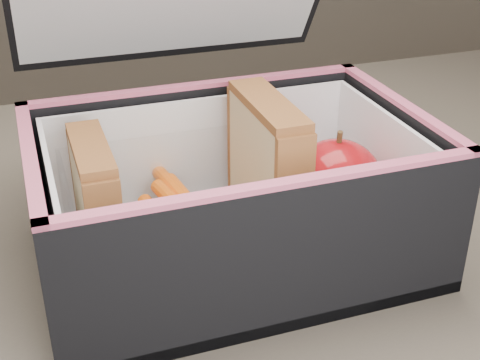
{
  "coord_description": "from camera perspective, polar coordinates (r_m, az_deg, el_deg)",
  "views": [
    {
      "loc": [
        -0.15,
        -0.44,
        1.06
      ],
      "look_at": [
        0.0,
        -0.0,
        0.81
      ],
      "focal_mm": 50.0,
      "sensor_mm": 36.0,
      "label": 1
    }
  ],
  "objects": [
    {
      "name": "kitchen_table",
      "position": [
        0.62,
        -0.54,
        -12.75
      ],
      "size": [
        1.2,
        0.8,
        0.75
      ],
      "color": "brown",
      "rests_on": "ground"
    },
    {
      "name": "lunch_bag",
      "position": [
        0.52,
        -0.87,
        -0.42
      ],
      "size": [
        0.3,
        0.3,
        0.28
      ],
      "color": "black",
      "rests_on": "kitchen_table"
    },
    {
      "name": "plastic_tub",
      "position": [
        0.52,
        -4.64,
        -2.43
      ],
      "size": [
        0.18,
        0.13,
        0.07
      ],
      "primitive_type": null,
      "color": "white",
      "rests_on": "lunch_bag"
    },
    {
      "name": "sandwich_left",
      "position": [
        0.5,
        -12.12,
        -2.1
      ],
      "size": [
        0.02,
        0.09,
        0.1
      ],
      "color": "#D1B482",
      "rests_on": "plastic_tub"
    },
    {
      "name": "sandwich_right",
      "position": [
        0.52,
        2.33,
        0.98
      ],
      "size": [
        0.03,
        0.1,
        0.11
      ],
      "color": "#D1B482",
      "rests_on": "plastic_tub"
    },
    {
      "name": "carrot_sticks",
      "position": [
        0.52,
        -4.65,
        -4.08
      ],
      "size": [
        0.05,
        0.16,
        0.03
      ],
      "color": "#FE4C06",
      "rests_on": "plastic_tub"
    },
    {
      "name": "paper_napkin",
      "position": [
        0.57,
        7.54,
        -3.05
      ],
      "size": [
        0.1,
        0.1,
        0.01
      ],
      "primitive_type": "cube",
      "rotation": [
        0.0,
        0.0,
        0.38
      ],
      "color": "white",
      "rests_on": "lunch_bag"
    },
    {
      "name": "red_apple",
      "position": [
        0.55,
        8.22,
        -0.07
      ],
      "size": [
        0.09,
        0.09,
        0.08
      ],
      "rotation": [
        0.0,
        0.0,
        -0.3
      ],
      "color": "maroon",
      "rests_on": "paper_napkin"
    }
  ]
}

